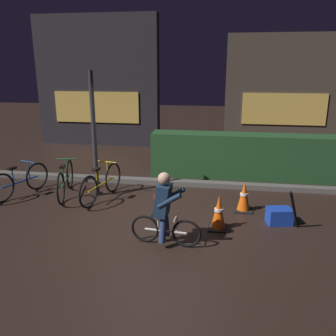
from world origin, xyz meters
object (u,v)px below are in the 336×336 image
Objects in this scene: blue_crate at (279,216)px; cyclist at (164,208)px; traffic_cone_far at (244,197)px; closed_umbrella at (294,210)px; parked_bike_center_left at (101,184)px; street_post at (94,136)px; parked_bike_left_mid at (65,180)px; parked_bike_leftmost at (20,181)px; traffic_cone_near at (219,213)px.

cyclist reaches higher than blue_crate.
closed_umbrella reaches higher than traffic_cone_far.
parked_bike_center_left is 1.37× the size of cyclist.
parked_bike_left_mid is at bearing -170.09° from street_post.
parked_bike_leftmost is 0.91× the size of parked_bike_center_left.
parked_bike_leftmost is 1.24× the size of cyclist.
parked_bike_leftmost reaches higher than traffic_cone_far.
parked_bike_left_mid is at bearing 161.13° from traffic_cone_near.
blue_crate is 2.33m from cyclist.
cyclist reaches higher than traffic_cone_near.
traffic_cone_far is (3.06, -0.18, -0.06)m from parked_bike_center_left.
traffic_cone_near is at bearing -83.36° from parked_bike_leftmost.
parked_bike_left_mid is 4.64m from blue_crate.
traffic_cone_near is at bearing -45.38° from closed_umbrella.
street_post is at bearing 154.75° from traffic_cone_near.
parked_bike_leftmost is 5.85m from closed_umbrella.
traffic_cone_near is 1.04m from traffic_cone_far.
parked_bike_leftmost is 2.46× the size of traffic_cone_far.
cyclist is at bearing -141.35° from traffic_cone_near.
traffic_cone_far is at bearing 55.07° from cyclist.
cyclist is 1.47× the size of closed_umbrella.
street_post is 1.62× the size of parked_bike_center_left.
blue_crate is (4.57, -0.78, -0.21)m from parked_bike_left_mid.
parked_bike_left_mid is 3.95m from traffic_cone_far.
parked_bike_center_left is (1.89, 0.07, 0.02)m from parked_bike_leftmost.
closed_umbrella is at bearing -92.20° from parked_bike_center_left.
parked_bike_left_mid is at bearing 176.14° from traffic_cone_far.
parked_bike_center_left reaches higher than closed_umbrella.
parked_bike_leftmost is (-1.71, -0.28, -1.04)m from street_post.
cyclist is (3.59, -1.72, 0.29)m from parked_bike_leftmost.
cyclist reaches higher than parked_bike_center_left.
cyclist is at bearing -96.05° from parked_bike_leftmost.
street_post is 2.85m from cyclist.
parked_bike_center_left is at bearing 176.72° from traffic_cone_far.
traffic_cone_far is at bearing -107.75° from parked_bike_left_mid.
closed_umbrella is (5.78, -0.87, 0.05)m from parked_bike_leftmost.
street_post is 4.25× the size of traffic_cone_near.
traffic_cone_near is at bearing 43.93° from cyclist.
blue_crate is (1.12, 0.40, -0.16)m from traffic_cone_near.
traffic_cone_far is 1.13m from closed_umbrella.
traffic_cone_near is 0.52× the size of cyclist.
parked_bike_center_left is at bearing -49.00° from street_post.
parked_bike_leftmost is at bearing -170.61° from street_post.
blue_crate is (3.88, -0.90, -1.23)m from street_post.
traffic_cone_far is (4.96, -0.10, -0.04)m from parked_bike_leftmost.
street_post reaches higher than closed_umbrella.
cyclist reaches higher than closed_umbrella.
parked_bike_left_mid is at bearing -61.49° from parked_bike_leftmost.
traffic_cone_far is (3.94, -0.27, -0.06)m from parked_bike_left_mid.
parked_bike_leftmost is at bearing 85.15° from parked_bike_left_mid.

